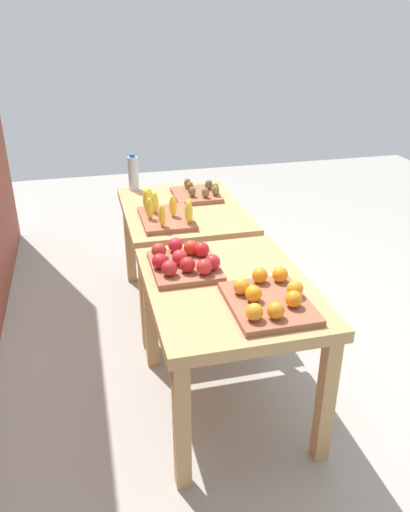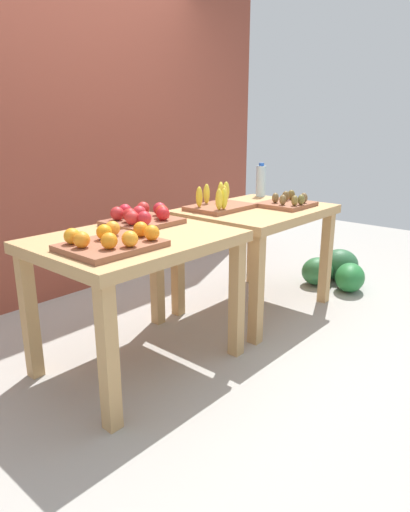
{
  "view_description": "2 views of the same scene",
  "coord_description": "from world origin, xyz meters",
  "px_view_note": "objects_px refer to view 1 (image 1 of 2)",
  "views": [
    {
      "loc": [
        -2.67,
        0.64,
        1.98
      ],
      "look_at": [
        0.07,
        -0.03,
        0.61
      ],
      "focal_mm": 35.85,
      "sensor_mm": 36.0,
      "label": 1
    },
    {
      "loc": [
        -2.06,
        -1.81,
        1.33
      ],
      "look_at": [
        0.0,
        -0.01,
        0.53
      ],
      "focal_mm": 31.63,
      "sensor_mm": 36.0,
      "label": 2
    }
  ],
  "objects_px": {
    "display_table_left": "(229,304)",
    "display_table_right": "(183,222)",
    "orange_bin": "(269,298)",
    "watermelon_pile": "(190,238)",
    "apple_bin": "(184,261)",
    "banana_crate": "(166,214)",
    "kiwi_bin": "(198,193)",
    "water_bottle": "(133,173)"
  },
  "relations": [
    {
      "from": "display_table_left",
      "to": "display_table_right",
      "type": "height_order",
      "value": "same"
    },
    {
      "from": "banana_crate",
      "to": "water_bottle",
      "type": "xyz_separation_m",
      "value": [
        0.68,
        0.12,
        0.08
      ]
    },
    {
      "from": "display_table_left",
      "to": "banana_crate",
      "type": "height_order",
      "value": "banana_crate"
    },
    {
      "from": "apple_bin",
      "to": "kiwi_bin",
      "type": "relative_size",
      "value": 1.12
    },
    {
      "from": "display_table_left",
      "to": "banana_crate",
      "type": "xyz_separation_m",
      "value": [
        0.9,
        0.16,
        0.16
      ]
    },
    {
      "from": "watermelon_pile",
      "to": "orange_bin",
      "type": "bearing_deg",
      "value": 176.94
    },
    {
      "from": "apple_bin",
      "to": "kiwi_bin",
      "type": "xyz_separation_m",
      "value": [
        1.09,
        -0.33,
        -0.02
      ]
    },
    {
      "from": "kiwi_bin",
      "to": "banana_crate",
      "type": "bearing_deg",
      "value": 142.76
    },
    {
      "from": "orange_bin",
      "to": "apple_bin",
      "type": "distance_m",
      "value": 0.54
    },
    {
      "from": "banana_crate",
      "to": "watermelon_pile",
      "type": "relative_size",
      "value": 0.7
    },
    {
      "from": "apple_bin",
      "to": "watermelon_pile",
      "type": "xyz_separation_m",
      "value": [
        1.8,
        -0.42,
        -0.68
      ]
    },
    {
      "from": "orange_bin",
      "to": "banana_crate",
      "type": "distance_m",
      "value": 1.17
    },
    {
      "from": "display_table_right",
      "to": "orange_bin",
      "type": "relative_size",
      "value": 2.35
    },
    {
      "from": "display_table_left",
      "to": "banana_crate",
      "type": "bearing_deg",
      "value": 9.99
    },
    {
      "from": "display_table_right",
      "to": "water_bottle",
      "type": "xyz_separation_m",
      "value": [
        0.46,
        0.28,
        0.24
      ]
    },
    {
      "from": "water_bottle",
      "to": "display_table_right",
      "type": "bearing_deg",
      "value": -148.7
    },
    {
      "from": "banana_crate",
      "to": "kiwi_bin",
      "type": "height_order",
      "value": "banana_crate"
    },
    {
      "from": "watermelon_pile",
      "to": "kiwi_bin",
      "type": "bearing_deg",
      "value": 172.78
    },
    {
      "from": "orange_bin",
      "to": "banana_crate",
      "type": "bearing_deg",
      "value": 13.65
    },
    {
      "from": "orange_bin",
      "to": "watermelon_pile",
      "type": "bearing_deg",
      "value": -3.06
    },
    {
      "from": "display_table_right",
      "to": "apple_bin",
      "type": "relative_size",
      "value": 2.57
    },
    {
      "from": "display_table_right",
      "to": "banana_crate",
      "type": "xyz_separation_m",
      "value": [
        -0.22,
        0.16,
        0.16
      ]
    },
    {
      "from": "orange_bin",
      "to": "apple_bin",
      "type": "height_order",
      "value": "apple_bin"
    },
    {
      "from": "display_table_left",
      "to": "banana_crate",
      "type": "distance_m",
      "value": 0.92
    },
    {
      "from": "display_table_left",
      "to": "display_table_right",
      "type": "distance_m",
      "value": 1.12
    },
    {
      "from": "orange_bin",
      "to": "watermelon_pile",
      "type": "distance_m",
      "value": 2.35
    },
    {
      "from": "banana_crate",
      "to": "display_table_right",
      "type": "bearing_deg",
      "value": -35.25
    },
    {
      "from": "apple_bin",
      "to": "banana_crate",
      "type": "distance_m",
      "value": 0.69
    },
    {
      "from": "banana_crate",
      "to": "apple_bin",
      "type": "bearing_deg",
      "value": 178.14
    },
    {
      "from": "apple_bin",
      "to": "watermelon_pile",
      "type": "distance_m",
      "value": 1.97
    },
    {
      "from": "kiwi_bin",
      "to": "watermelon_pile",
      "type": "height_order",
      "value": "kiwi_bin"
    },
    {
      "from": "display_table_right",
      "to": "banana_crate",
      "type": "relative_size",
      "value": 2.36
    },
    {
      "from": "orange_bin",
      "to": "apple_bin",
      "type": "bearing_deg",
      "value": 33.57
    },
    {
      "from": "orange_bin",
      "to": "water_bottle",
      "type": "relative_size",
      "value": 1.65
    },
    {
      "from": "orange_bin",
      "to": "kiwi_bin",
      "type": "bearing_deg",
      "value": -1.12
    },
    {
      "from": "display_table_right",
      "to": "orange_bin",
      "type": "height_order",
      "value": "orange_bin"
    },
    {
      "from": "orange_bin",
      "to": "water_bottle",
      "type": "height_order",
      "value": "water_bottle"
    },
    {
      "from": "display_table_right",
      "to": "kiwi_bin",
      "type": "xyz_separation_m",
      "value": [
        0.18,
        -0.15,
        0.14
      ]
    },
    {
      "from": "kiwi_bin",
      "to": "watermelon_pile",
      "type": "distance_m",
      "value": 0.98
    },
    {
      "from": "water_bottle",
      "to": "watermelon_pile",
      "type": "bearing_deg",
      "value": -49.91
    },
    {
      "from": "orange_bin",
      "to": "apple_bin",
      "type": "xyz_separation_m",
      "value": [
        0.45,
        0.3,
        0.01
      ]
    },
    {
      "from": "watermelon_pile",
      "to": "display_table_right",
      "type": "bearing_deg",
      "value": 165.06
    }
  ]
}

